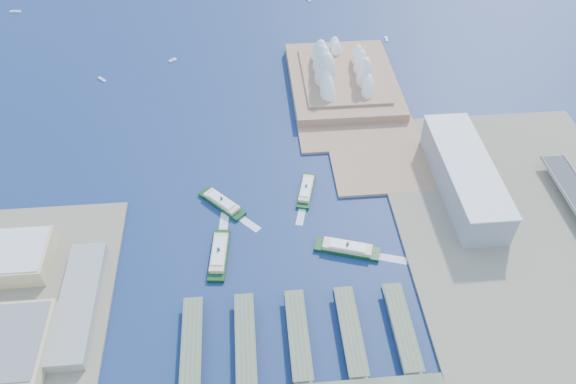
{
  "coord_description": "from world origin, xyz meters",
  "views": [
    {
      "loc": [
        -14.41,
        -312.18,
        398.97
      ],
      "look_at": [
        18.7,
        75.41,
        18.0
      ],
      "focal_mm": 35.0,
      "sensor_mm": 36.0,
      "label": 1
    }
  ],
  "objects_px": {
    "ferry_b": "(306,188)",
    "ferry_a": "(222,201)",
    "ferry_c": "(219,252)",
    "ferry_d": "(347,247)",
    "opera_house": "(344,63)",
    "toaster_building": "(464,176)"
  },
  "relations": [
    {
      "from": "ferry_b",
      "to": "ferry_a",
      "type": "bearing_deg",
      "value": -157.68
    },
    {
      "from": "ferry_c",
      "to": "ferry_d",
      "type": "distance_m",
      "value": 116.9
    },
    {
      "from": "ferry_a",
      "to": "ferry_d",
      "type": "xyz_separation_m",
      "value": [
        114.18,
        -68.82,
        0.46
      ]
    },
    {
      "from": "opera_house",
      "to": "toaster_building",
      "type": "bearing_deg",
      "value": -65.77
    },
    {
      "from": "ferry_c",
      "to": "opera_house",
      "type": "bearing_deg",
      "value": -114.18
    },
    {
      "from": "ferry_d",
      "to": "opera_house",
      "type": "bearing_deg",
      "value": 9.82
    },
    {
      "from": "ferry_a",
      "to": "ferry_b",
      "type": "height_order",
      "value": "ferry_a"
    },
    {
      "from": "opera_house",
      "to": "ferry_a",
      "type": "distance_m",
      "value": 251.56
    },
    {
      "from": "ferry_b",
      "to": "ferry_d",
      "type": "distance_m",
      "value": 85.39
    },
    {
      "from": "toaster_building",
      "to": "ferry_a",
      "type": "relative_size",
      "value": 2.83
    },
    {
      "from": "toaster_building",
      "to": "ferry_a",
      "type": "height_order",
      "value": "toaster_building"
    },
    {
      "from": "ferry_a",
      "to": "ferry_d",
      "type": "height_order",
      "value": "ferry_d"
    },
    {
      "from": "opera_house",
      "to": "ferry_c",
      "type": "relative_size",
      "value": 3.04
    },
    {
      "from": "opera_house",
      "to": "ferry_c",
      "type": "distance_m",
      "value": 307.29
    },
    {
      "from": "opera_house",
      "to": "toaster_building",
      "type": "distance_m",
      "value": 219.62
    },
    {
      "from": "ferry_a",
      "to": "ferry_d",
      "type": "bearing_deg",
      "value": -74.3
    },
    {
      "from": "ferry_a",
      "to": "ferry_c",
      "type": "distance_m",
      "value": 65.54
    },
    {
      "from": "toaster_building",
      "to": "ferry_c",
      "type": "bearing_deg",
      "value": -165.21
    },
    {
      "from": "toaster_building",
      "to": "opera_house",
      "type": "bearing_deg",
      "value": 114.23
    },
    {
      "from": "opera_house",
      "to": "ferry_a",
      "type": "bearing_deg",
      "value": -127.28
    },
    {
      "from": "opera_house",
      "to": "ferry_a",
      "type": "relative_size",
      "value": 3.29
    },
    {
      "from": "toaster_building",
      "to": "ferry_d",
      "type": "distance_m",
      "value": 145.04
    }
  ]
}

